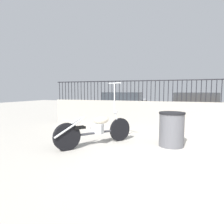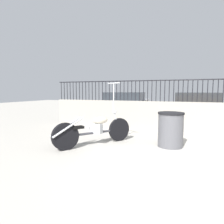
{
  "view_description": "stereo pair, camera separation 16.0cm",
  "coord_description": "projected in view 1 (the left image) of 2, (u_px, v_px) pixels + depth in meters",
  "views": [
    {
      "loc": [
        -0.25,
        -3.86,
        1.34
      ],
      "look_at": [
        -2.38,
        1.75,
        0.7
      ],
      "focal_mm": 32.0,
      "sensor_mm": 36.0,
      "label": 1
    },
    {
      "loc": [
        -0.1,
        -3.81,
        1.34
      ],
      "look_at": [
        -2.38,
        1.75,
        0.7
      ],
      "focal_mm": 32.0,
      "sensor_mm": 36.0,
      "label": 2
    }
  ],
  "objects": [
    {
      "name": "low_wall",
      "position": [
        195.0,
        117.0,
        6.44
      ],
      "size": [
        10.49,
        0.18,
        0.98
      ],
      "color": "#9E998E",
      "rests_on": "ground_plane"
    },
    {
      "name": "ground_plane",
      "position": [
        199.0,
        164.0,
        3.65
      ],
      "size": [
        40.0,
        40.0,
        0.0
      ],
      "primitive_type": "plane",
      "color": "#ADA89E"
    },
    {
      "name": "car_silver",
      "position": [
        124.0,
        105.0,
        9.79
      ],
      "size": [
        2.28,
        4.54,
        1.27
      ],
      "rotation": [
        0.0,
        0.0,
        1.68
      ],
      "color": "black",
      "rests_on": "ground_plane"
    },
    {
      "name": "motorcycle_dark_grey",
      "position": [
        92.0,
        130.0,
        4.84
      ],
      "size": [
        1.31,
        1.83,
        1.56
      ],
      "rotation": [
        0.0,
        0.0,
        0.97
      ],
      "color": "black",
      "rests_on": "ground_plane"
    },
    {
      "name": "car_orange",
      "position": [
        195.0,
        106.0,
        8.92
      ],
      "size": [
        2.02,
        4.18,
        1.27
      ],
      "rotation": [
        0.0,
        0.0,
        1.54
      ],
      "color": "black",
      "rests_on": "ground_plane"
    },
    {
      "name": "fence_railing",
      "position": [
        196.0,
        87.0,
        6.34
      ],
      "size": [
        10.49,
        0.04,
        0.73
      ],
      "color": "black",
      "rests_on": "low_wall"
    },
    {
      "name": "trash_bin",
      "position": [
        172.0,
        129.0,
        4.81
      ],
      "size": [
        0.61,
        0.61,
        0.83
      ],
      "color": "#56565B",
      "rests_on": "ground_plane"
    }
  ]
}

